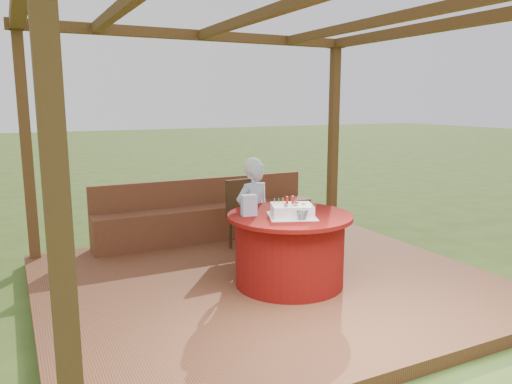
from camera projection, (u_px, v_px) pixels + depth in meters
ground at (267, 289)px, 5.24m from camera, size 60.00×60.00×0.00m
deck at (267, 284)px, 5.23m from camera, size 4.50×4.00×0.12m
pergola at (268, 53)px, 4.81m from camera, size 4.50×4.00×2.72m
bench at (207, 219)px, 6.69m from camera, size 3.00×0.42×0.80m
table at (289, 249)px, 5.01m from camera, size 1.24×1.24×0.72m
chair at (246, 211)px, 6.20m from camera, size 0.44×0.44×0.87m
elderly_woman at (253, 211)px, 5.57m from camera, size 0.47×0.35×1.22m
birthday_cake at (292, 210)px, 4.84m from camera, size 0.58×0.58×0.19m
gift_bag at (249, 205)px, 4.87m from camera, size 0.16×0.11×0.21m
drinking_glass at (302, 215)px, 4.69m from camera, size 0.12×0.12×0.10m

